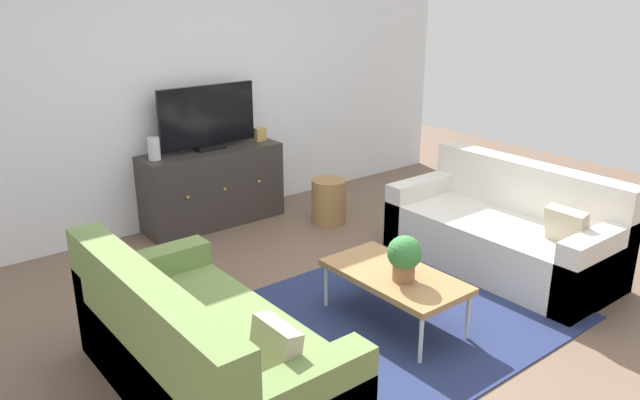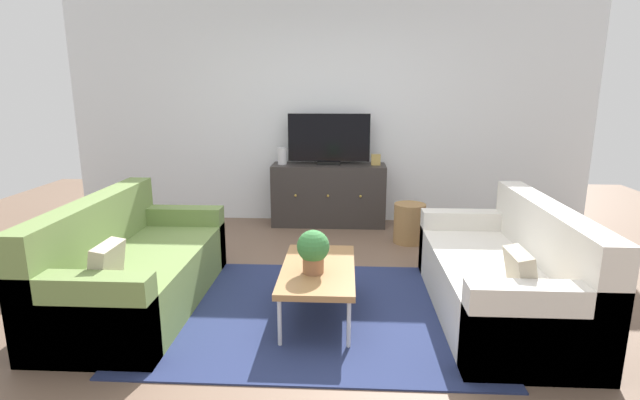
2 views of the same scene
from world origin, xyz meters
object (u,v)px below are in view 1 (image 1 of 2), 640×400
Objects in this scene: mantel_clock at (260,134)px; wicker_basket at (329,201)px; coffee_table at (395,277)px; potted_plant at (405,256)px; glass_vase at (154,149)px; couch_right_side at (507,233)px; tv_console at (213,187)px; flat_screen_tv at (208,118)px; couch_left_side at (196,356)px.

wicker_basket is (0.34, -0.67, -0.59)m from mantel_clock.
coffee_table is 2.57m from mantel_clock.
glass_vase is (-0.55, 2.57, 0.29)m from potted_plant.
couch_right_side is 1.82× the size of coffee_table.
tv_console is 1.40× the size of flat_screen_tv.
potted_plant is (-0.03, -0.11, 0.20)m from coffee_table.
couch_right_side is 14.06× the size of mantel_clock.
couch_left_side is at bearing -144.18° from wicker_basket.
mantel_clock reaches higher than couch_right_side.
tv_console is at bearing 143.38° from wicker_basket.
couch_left_side and couch_right_side have the same top height.
potted_plant is at bearing -90.26° from flat_screen_tv.
wicker_basket is (1.47, -0.67, -0.63)m from glass_vase.
couch_left_side is 3.16m from mantel_clock.
couch_left_side is at bearing 180.00° from couch_right_side.
couch_right_side is 9.06× the size of glass_vase.
mantel_clock reaches higher than wicker_basket.
couch_left_side is 1.48m from potted_plant.
tv_console reaches higher than coffee_table.
wicker_basket is (0.92, 1.90, -0.34)m from potted_plant.
couch_right_side is at bearing -59.07° from tv_console.
mantel_clock is at bearing 0.00° from tv_console.
glass_vase reaches higher than potted_plant.
couch_left_side is 1.00× the size of couch_right_side.
mantel_clock reaches higher than couch_left_side.
flat_screen_tv is at bearing 89.74° from potted_plant.
glass_vase is (-0.56, 0.00, 0.47)m from tv_console.
glass_vase reaches higher than tv_console.
couch_right_side is 5.87× the size of potted_plant.
coffee_table is at bearing -89.68° from flat_screen_tv.
mantel_clock is (2.02, 2.37, 0.53)m from couch_left_side.
flat_screen_tv is (1.45, 2.39, 0.77)m from couch_left_side.
glass_vase is 1.55× the size of mantel_clock.
flat_screen_tv reaches higher than coffee_table.
couch_right_side is 1.33× the size of tv_console.
flat_screen_tv is 7.53× the size of mantel_clock.
couch_right_side is at bearing -70.13° from mantel_clock.
potted_plant is 0.72× the size of wicker_basket.
coffee_table is at bearing -89.68° from tv_console.
potted_plant is 2.65m from mantel_clock.
coffee_table is 2.32× the size of wicker_basket.
flat_screen_tv reaches higher than tv_console.
potted_plant is 0.23× the size of tv_console.
tv_console is at bearing -180.00° from mantel_clock.
coffee_table is (1.47, -0.09, 0.07)m from couch_left_side.
couch_right_side is 2.77m from tv_console.
coffee_table is 3.23× the size of potted_plant.
couch_right_side is 3.15m from glass_vase.
tv_console is (-1.42, 2.37, 0.09)m from couch_right_side.
couch_right_side reaches higher than tv_console.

